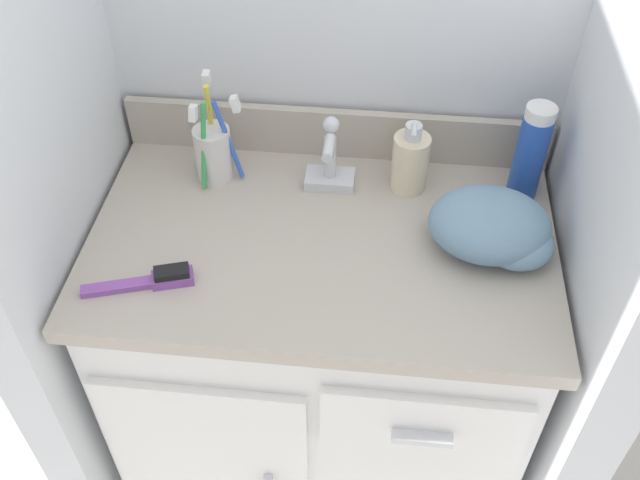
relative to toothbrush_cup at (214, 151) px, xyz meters
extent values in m
plane|color=beige|center=(0.21, -0.15, -0.82)|extent=(6.00, 6.00, 0.00)
cube|color=silver|center=(-0.24, -0.15, 0.28)|extent=(0.08, 0.57, 2.20)
cube|color=white|center=(0.21, -0.15, -0.46)|extent=(0.77, 0.45, 0.73)
cube|color=white|center=(0.03, -0.38, -0.49)|extent=(0.37, 0.02, 0.59)
cube|color=white|center=(0.40, -0.38, -0.25)|extent=(0.34, 0.02, 0.18)
cube|color=silver|center=(0.40, -0.40, -0.25)|extent=(0.10, 0.02, 0.01)
cube|color=#B2A899|center=(0.21, -0.15, -0.07)|extent=(0.80, 0.49, 0.03)
ellipsoid|color=#A49A8C|center=(0.21, -0.15, -0.14)|extent=(0.31, 0.23, 0.16)
cylinder|color=silver|center=(0.21, -0.15, -0.22)|extent=(0.03, 0.03, 0.01)
cube|color=#B2A899|center=(0.21, 0.09, -0.01)|extent=(0.80, 0.02, 0.10)
cube|color=silver|center=(0.21, 0.00, -0.05)|extent=(0.09, 0.06, 0.02)
cylinder|color=silver|center=(0.21, 0.00, 0.00)|extent=(0.02, 0.02, 0.08)
cylinder|color=silver|center=(0.21, -0.03, 0.05)|extent=(0.02, 0.06, 0.02)
sphere|color=silver|center=(0.21, 0.01, 0.06)|extent=(0.03, 0.03, 0.03)
cylinder|color=silver|center=(0.00, 0.00, -0.01)|extent=(0.07, 0.07, 0.10)
cylinder|color=blue|center=(0.03, 0.00, 0.03)|extent=(0.05, 0.01, 0.16)
cube|color=white|center=(0.05, 0.00, 0.11)|extent=(0.02, 0.02, 0.03)
cylinder|color=yellow|center=(0.00, 0.02, 0.04)|extent=(0.01, 0.03, 0.18)
cube|color=white|center=(-0.01, 0.03, 0.13)|extent=(0.01, 0.02, 0.03)
cylinder|color=green|center=(-0.01, -0.03, 0.03)|extent=(0.02, 0.04, 0.16)
cube|color=white|center=(-0.01, -0.04, 0.11)|extent=(0.01, 0.02, 0.03)
cylinder|color=beige|center=(0.36, 0.01, 0.00)|extent=(0.07, 0.07, 0.11)
cylinder|color=silver|center=(0.36, 0.01, 0.06)|extent=(0.03, 0.03, 0.03)
cylinder|color=silver|center=(0.36, -0.01, 0.08)|extent=(0.01, 0.04, 0.01)
cylinder|color=#234CB2|center=(0.56, 0.01, 0.02)|extent=(0.05, 0.05, 0.16)
cylinder|color=white|center=(0.56, 0.01, 0.12)|extent=(0.05, 0.05, 0.02)
cube|color=purple|center=(-0.10, -0.29, -0.05)|extent=(0.11, 0.05, 0.01)
cube|color=purple|center=(-0.01, -0.27, -0.05)|extent=(0.07, 0.05, 0.02)
cube|color=black|center=(-0.01, -0.27, -0.04)|extent=(0.06, 0.04, 0.01)
ellipsoid|color=#6B8EA8|center=(0.49, -0.13, -0.01)|extent=(0.20, 0.17, 0.10)
ellipsoid|color=#7095B0|center=(0.53, -0.15, -0.03)|extent=(0.12, 0.12, 0.07)
camera|label=1|loc=(0.30, -1.00, 0.80)|focal=40.00mm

